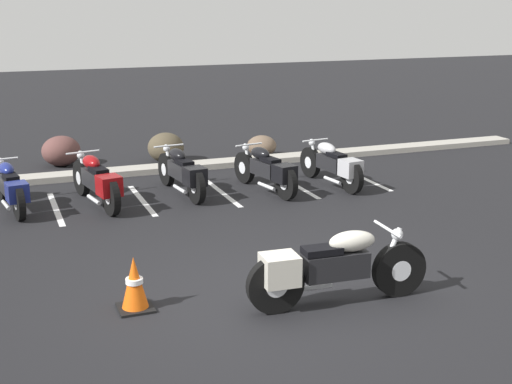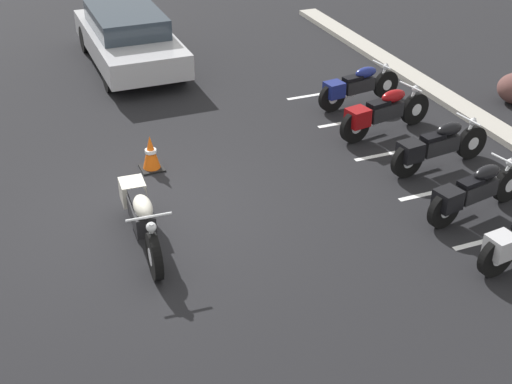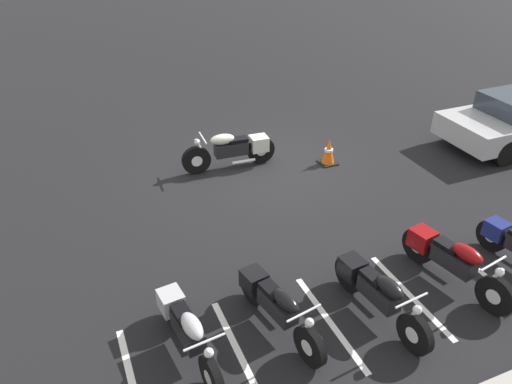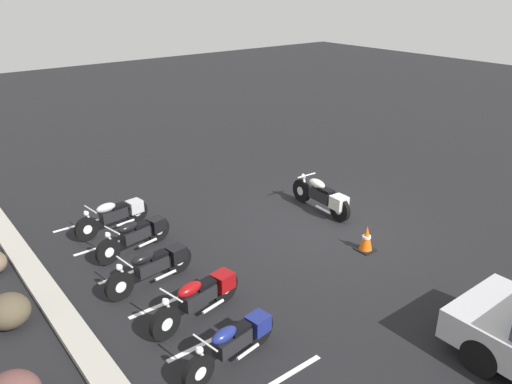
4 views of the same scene
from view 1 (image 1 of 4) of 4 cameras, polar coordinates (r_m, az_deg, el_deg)
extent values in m
plane|color=black|center=(8.55, 1.36, -8.59)|extent=(60.00, 60.00, 0.00)
cylinder|color=black|center=(8.70, 11.37, -6.09)|extent=(0.67, 0.16, 0.67)
cylinder|color=silver|center=(8.70, 11.37, -6.09)|extent=(0.26, 0.14, 0.25)
cylinder|color=black|center=(8.08, 1.55, -7.46)|extent=(0.67, 0.16, 0.67)
cylinder|color=silver|center=(8.08, 1.55, -7.46)|extent=(0.26, 0.14, 0.25)
cube|color=black|center=(8.29, 6.36, -5.85)|extent=(0.78, 0.32, 0.30)
ellipsoid|color=beige|center=(8.28, 7.70, -3.91)|extent=(0.58, 0.29, 0.24)
cube|color=black|center=(8.15, 5.30, -4.67)|extent=(0.46, 0.26, 0.08)
cube|color=beige|center=(8.03, 1.90, -6.22)|extent=(0.42, 0.38, 0.34)
cylinder|color=silver|center=(8.55, 10.75, -4.55)|extent=(0.27, 0.07, 0.54)
cylinder|color=silver|center=(8.44, 10.48, -2.92)|extent=(0.07, 0.63, 0.04)
sphere|color=silver|center=(8.53, 11.23, -3.35)|extent=(0.14, 0.14, 0.14)
cylinder|color=silver|center=(8.42, 4.33, -7.64)|extent=(0.56, 0.10, 0.07)
cylinder|color=black|center=(13.35, -19.66, 0.65)|extent=(0.19, 0.60, 0.60)
cylinder|color=silver|center=(13.35, -19.66, 0.65)|extent=(0.15, 0.24, 0.23)
cylinder|color=black|center=(12.01, -18.45, -0.80)|extent=(0.19, 0.60, 0.60)
cylinder|color=silver|center=(12.01, -18.45, -0.80)|extent=(0.15, 0.24, 0.23)
cube|color=black|center=(12.60, -19.10, 0.51)|extent=(0.35, 0.72, 0.27)
ellipsoid|color=navy|center=(12.72, -19.35, 1.75)|extent=(0.31, 0.53, 0.22)
cube|color=black|center=(12.42, -19.04, 1.16)|extent=(0.27, 0.42, 0.07)
cube|color=navy|center=(12.02, -18.56, -0.01)|extent=(0.37, 0.40, 0.31)
cylinder|color=silver|center=(13.19, -19.66, 1.53)|extent=(0.09, 0.24, 0.48)
cylinder|color=silver|center=(13.09, -19.71, 2.48)|extent=(0.56, 0.11, 0.03)
sphere|color=silver|center=(13.22, -19.77, 2.27)|extent=(0.13, 0.13, 0.13)
cylinder|color=silver|center=(12.44, -19.37, -1.00)|extent=(0.14, 0.50, 0.06)
cylinder|color=black|center=(13.27, -13.79, 1.12)|extent=(0.23, 0.65, 0.64)
cylinder|color=silver|center=(13.27, -13.79, 1.12)|extent=(0.16, 0.26, 0.24)
cylinder|color=black|center=(11.90, -11.54, -0.36)|extent=(0.23, 0.65, 0.64)
cylinder|color=silver|center=(11.90, -11.54, -0.36)|extent=(0.16, 0.26, 0.24)
cube|color=black|center=(12.50, -12.69, 1.01)|extent=(0.40, 0.77, 0.29)
ellipsoid|color=maroon|center=(12.62, -13.05, 2.34)|extent=(0.35, 0.58, 0.23)
cube|color=black|center=(12.31, -12.49, 1.73)|extent=(0.31, 0.46, 0.08)
cube|color=maroon|center=(11.90, -11.67, 0.50)|extent=(0.41, 0.44, 0.33)
cylinder|color=silver|center=(13.11, -13.70, 2.08)|extent=(0.10, 0.26, 0.51)
cylinder|color=silver|center=(13.00, -13.69, 3.11)|extent=(0.60, 0.14, 0.03)
sphere|color=silver|center=(13.14, -13.84, 2.87)|extent=(0.14, 0.14, 0.14)
cylinder|color=silver|center=(12.31, -12.84, -0.61)|extent=(0.16, 0.54, 0.07)
cylinder|color=black|center=(13.69, -7.18, 1.82)|extent=(0.18, 0.63, 0.62)
cylinder|color=silver|center=(13.69, -7.18, 1.82)|extent=(0.14, 0.25, 0.23)
cylinder|color=black|center=(12.38, -4.81, 0.46)|extent=(0.18, 0.63, 0.62)
cylinder|color=silver|center=(12.38, -4.81, 0.46)|extent=(0.14, 0.25, 0.23)
cube|color=black|center=(12.96, -6.00, 1.73)|extent=(0.34, 0.74, 0.28)
ellipsoid|color=black|center=(13.07, -6.33, 2.98)|extent=(0.30, 0.55, 0.22)
cube|color=black|center=(12.77, -5.75, 2.40)|extent=(0.27, 0.43, 0.07)
cube|color=black|center=(12.38, -4.91, 1.26)|extent=(0.38, 0.41, 0.32)
cylinder|color=silver|center=(13.54, -7.04, 2.73)|extent=(0.08, 0.25, 0.50)
cylinder|color=silver|center=(13.43, -6.99, 3.69)|extent=(0.58, 0.10, 0.03)
sphere|color=silver|center=(13.56, -7.17, 3.47)|extent=(0.13, 0.13, 0.13)
cylinder|color=silver|center=(12.77, -6.12, 0.23)|extent=(0.12, 0.52, 0.07)
cylinder|color=black|center=(13.75, -0.93, 1.98)|extent=(0.22, 0.62, 0.61)
cylinder|color=silver|center=(13.75, -0.93, 1.98)|extent=(0.16, 0.25, 0.23)
cylinder|color=black|center=(12.59, 2.40, 0.72)|extent=(0.22, 0.62, 0.61)
cylinder|color=silver|center=(12.59, 2.40, 0.72)|extent=(0.16, 0.25, 0.23)
cube|color=black|center=(13.10, 0.78, 1.92)|extent=(0.38, 0.73, 0.28)
ellipsoid|color=black|center=(13.19, 0.35, 3.12)|extent=(0.33, 0.55, 0.22)
cube|color=black|center=(12.93, 1.15, 2.58)|extent=(0.29, 0.44, 0.07)
cube|color=black|center=(12.59, 2.30, 1.49)|extent=(0.39, 0.42, 0.31)
cylinder|color=silver|center=(13.61, -0.69, 2.86)|extent=(0.10, 0.25, 0.49)
cylinder|color=silver|center=(13.51, -0.57, 3.81)|extent=(0.56, 0.14, 0.03)
sphere|color=silver|center=(13.63, -0.83, 3.59)|extent=(0.13, 0.13, 0.13)
cylinder|color=silver|center=(12.91, 0.84, 0.47)|extent=(0.16, 0.51, 0.06)
cylinder|color=black|center=(14.25, 4.37, 2.39)|extent=(0.18, 0.61, 0.60)
cylinder|color=silver|center=(14.25, 4.37, 2.39)|extent=(0.14, 0.24, 0.23)
cylinder|color=black|center=(13.10, 7.66, 1.17)|extent=(0.18, 0.61, 0.60)
cylinder|color=silver|center=(13.10, 7.66, 1.17)|extent=(0.14, 0.24, 0.23)
cube|color=black|center=(13.60, 6.07, 2.33)|extent=(0.34, 0.72, 0.27)
ellipsoid|color=#B7B7BC|center=(13.70, 5.67, 3.49)|extent=(0.30, 0.54, 0.22)
cube|color=black|center=(13.43, 6.46, 2.96)|extent=(0.27, 0.43, 0.07)
cube|color=#B7B7BC|center=(13.10, 7.57, 1.91)|extent=(0.37, 0.40, 0.31)
cylinder|color=silver|center=(14.10, 4.62, 3.25)|extent=(0.08, 0.24, 0.49)
cylinder|color=silver|center=(14.01, 4.76, 4.16)|extent=(0.57, 0.10, 0.03)
sphere|color=silver|center=(14.12, 4.50, 3.95)|extent=(0.13, 0.13, 0.13)
cylinder|color=silver|center=(13.41, 6.12, 0.94)|extent=(0.12, 0.51, 0.06)
cube|color=#A8A399|center=(14.80, -8.77, 1.78)|extent=(18.00, 0.50, 0.12)
ellipsoid|color=brown|center=(15.75, -15.33, 3.19)|extent=(1.13, 1.12, 0.64)
ellipsoid|color=#4B4231|center=(15.65, -7.23, 3.56)|extent=(0.95, 0.94, 0.65)
ellipsoid|color=brown|center=(16.13, 0.46, 3.72)|extent=(0.82, 0.77, 0.47)
cube|color=black|center=(8.41, -9.61, -9.12)|extent=(0.40, 0.40, 0.03)
cone|color=#EA590F|center=(8.29, -9.71, -7.21)|extent=(0.32, 0.32, 0.64)
cylinder|color=white|center=(8.28, -9.72, -7.01)|extent=(0.20, 0.20, 0.06)
cube|color=white|center=(12.57, -15.72, -1.29)|extent=(0.10, 2.10, 0.00)
cube|color=white|center=(12.77, -9.10, -0.65)|extent=(0.10, 2.10, 0.00)
cube|color=white|center=(13.14, -2.76, -0.02)|extent=(0.10, 2.10, 0.00)
cube|color=white|center=(13.66, 3.17, 0.56)|extent=(0.10, 2.10, 0.00)
cube|color=white|center=(14.32, 8.61, 1.09)|extent=(0.10, 2.10, 0.00)
camera|label=2|loc=(13.53, 49.46, 21.07)|focal=50.00mm
camera|label=3|loc=(18.20, 2.21, 21.94)|focal=35.00mm
camera|label=4|loc=(16.98, -41.26, 20.03)|focal=35.00mm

